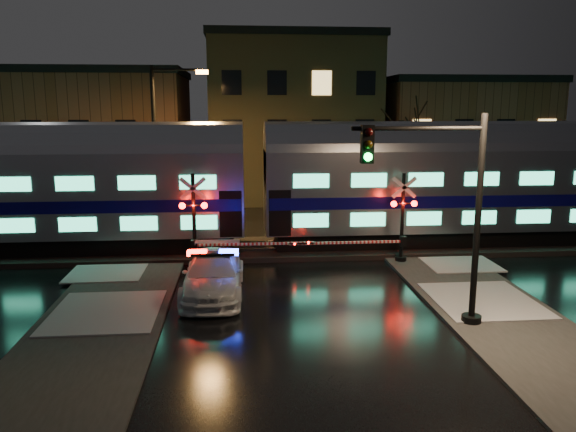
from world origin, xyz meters
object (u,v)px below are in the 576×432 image
object	(u,v)px
crossing_signal_left	(203,230)
traffic_light	(445,217)
police_car	(214,275)
streetlight	(161,139)
crossing_signal_right	(395,227)

from	to	relation	value
crossing_signal_left	traffic_light	world-z (taller)	traffic_light
police_car	crossing_signal_left	size ratio (longest dim) A/B	0.92
streetlight	crossing_signal_right	bearing A→B (deg)	-31.74
crossing_signal_right	streetlight	distance (m)	13.20
police_car	traffic_light	distance (m)	8.59
crossing_signal_left	traffic_light	distance (m)	10.80
traffic_light	crossing_signal_left	bearing A→B (deg)	130.68
crossing_signal_right	streetlight	bearing A→B (deg)	148.26
police_car	crossing_signal_right	size ratio (longest dim) A/B	0.94
crossing_signal_right	crossing_signal_left	distance (m)	8.32
crossing_signal_right	crossing_signal_left	xyz separation A→B (m)	(-8.32, 0.00, 0.04)
streetlight	traffic_light	bearing A→B (deg)	-53.45
police_car	streetlight	xyz separation A→B (m)	(-3.09, 10.20, 4.38)
crossing_signal_right	traffic_light	world-z (taller)	traffic_light
crossing_signal_right	traffic_light	xyz separation A→B (m)	(-0.50, -7.23, 1.88)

